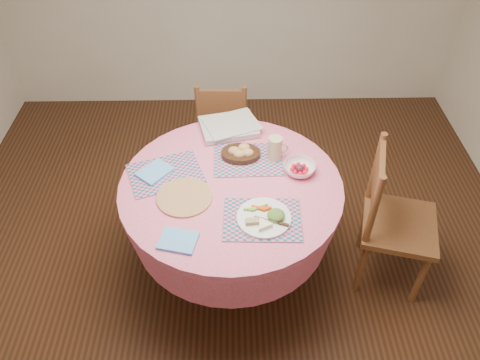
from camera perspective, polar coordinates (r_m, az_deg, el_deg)
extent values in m
plane|color=#331C0F|center=(3.14, -0.93, -10.52)|extent=(4.00, 4.00, 0.00)
cylinder|color=pink|center=(2.59, -1.11, -0.83)|extent=(1.24, 1.24, 0.04)
cone|color=pink|center=(2.71, -1.06, -3.43)|extent=(1.24, 1.24, 0.30)
cylinder|color=black|center=(2.97, -0.98, -7.98)|extent=(0.14, 0.14, 0.44)
cylinder|color=black|center=(3.11, -0.93, -10.19)|extent=(0.56, 0.56, 0.06)
cube|color=brown|center=(2.92, 18.85, -5.21)|extent=(0.52, 0.54, 0.04)
cylinder|color=brown|center=(3.00, 21.14, -11.12)|extent=(0.05, 0.05, 0.45)
cylinder|color=brown|center=(3.23, 20.93, -6.03)|extent=(0.05, 0.05, 0.45)
cylinder|color=brown|center=(2.95, 14.57, -10.22)|extent=(0.05, 0.05, 0.45)
cylinder|color=brown|center=(3.18, 14.93, -5.11)|extent=(0.05, 0.05, 0.45)
cylinder|color=brown|center=(2.59, 15.94, -3.73)|extent=(0.05, 0.05, 0.50)
cylinder|color=brown|center=(2.86, 16.21, 1.41)|extent=(0.05, 0.05, 0.50)
cube|color=brown|center=(2.66, 16.49, 0.53)|extent=(0.12, 0.36, 0.24)
cube|color=brown|center=(3.59, -2.06, 6.63)|extent=(0.41, 0.39, 0.04)
cylinder|color=brown|center=(3.82, 0.53, 5.52)|extent=(0.04, 0.04, 0.40)
cylinder|color=brown|center=(3.84, -4.29, 5.56)|extent=(0.04, 0.04, 0.40)
cylinder|color=brown|center=(3.59, 0.47, 2.59)|extent=(0.04, 0.04, 0.40)
cylinder|color=brown|center=(3.60, -4.65, 2.64)|extent=(0.04, 0.04, 0.40)
cylinder|color=brown|center=(3.31, 0.50, 7.98)|extent=(0.04, 0.04, 0.45)
cylinder|color=brown|center=(3.33, -5.08, 8.01)|extent=(0.04, 0.04, 0.45)
cube|color=brown|center=(3.27, -2.34, 9.29)|extent=(0.32, 0.04, 0.21)
cube|color=#115D64|center=(2.39, 2.74, -4.82)|extent=(0.41, 0.31, 0.01)
cube|color=#115D64|center=(2.67, -9.07, 0.78)|extent=(0.48, 0.42, 0.01)
cube|color=#115D64|center=(2.73, 0.98, 2.51)|extent=(0.41, 0.31, 0.01)
cylinder|color=olive|center=(2.51, -6.78, -2.09)|extent=(0.30, 0.30, 0.01)
cube|color=#5FABF5|center=(2.31, -7.55, -7.34)|extent=(0.21, 0.18, 0.01)
cube|color=#5FABF5|center=(2.67, -10.36, 0.99)|extent=(0.22, 0.23, 0.01)
cylinder|color=white|center=(2.39, 2.93, -4.61)|extent=(0.28, 0.28, 0.01)
ellipsoid|color=#295A1F|center=(2.36, 4.42, -4.35)|extent=(0.10, 0.10, 0.04)
cylinder|color=#F4ECC3|center=(2.33, 2.79, -5.48)|extent=(0.12, 0.12, 0.02)
cube|color=#988057|center=(2.34, 1.40, -4.97)|extent=(0.07, 0.04, 0.02)
cube|color=silver|center=(2.36, 3.46, -4.96)|extent=(0.14, 0.06, 0.00)
cylinder|color=black|center=(2.74, 0.10, 3.21)|extent=(0.23, 0.23, 0.03)
ellipsoid|color=tan|center=(2.71, -0.74, 3.77)|extent=(0.07, 0.06, 0.05)
ellipsoid|color=tan|center=(2.74, 0.51, 4.18)|extent=(0.07, 0.06, 0.05)
ellipsoid|color=tan|center=(2.70, 0.96, 3.53)|extent=(0.07, 0.06, 0.05)
ellipsoid|color=tan|center=(2.69, -0.10, 3.38)|extent=(0.07, 0.06, 0.05)
cylinder|color=#CABA8A|center=(2.70, 4.29, 3.89)|extent=(0.08, 0.08, 0.14)
torus|color=#CABA8A|center=(2.70, 5.20, 3.90)|extent=(0.07, 0.01, 0.07)
imported|color=white|center=(2.65, 7.26, 1.40)|extent=(0.23, 0.23, 0.06)
sphere|color=red|center=(2.66, 8.10, 1.33)|extent=(0.03, 0.03, 0.03)
sphere|color=red|center=(2.68, 7.78, 1.73)|extent=(0.03, 0.03, 0.03)
sphere|color=red|center=(2.68, 7.15, 1.89)|extent=(0.03, 0.03, 0.03)
sphere|color=red|center=(2.67, 6.58, 1.72)|extent=(0.03, 0.03, 0.03)
sphere|color=red|center=(2.65, 6.39, 1.31)|extent=(0.03, 0.03, 0.03)
sphere|color=red|center=(2.63, 6.71, 0.91)|extent=(0.03, 0.03, 0.03)
sphere|color=red|center=(2.62, 7.35, 0.74)|extent=(0.03, 0.03, 0.03)
sphere|color=red|center=(2.64, 7.93, 0.92)|extent=(0.03, 0.03, 0.03)
sphere|color=#4F1630|center=(2.65, 7.25, 1.37)|extent=(0.05, 0.05, 0.05)
cube|color=silver|center=(2.95, -1.41, 6.51)|extent=(0.39, 0.34, 0.03)
cube|color=silver|center=(2.93, -1.02, 6.85)|extent=(0.39, 0.35, 0.01)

